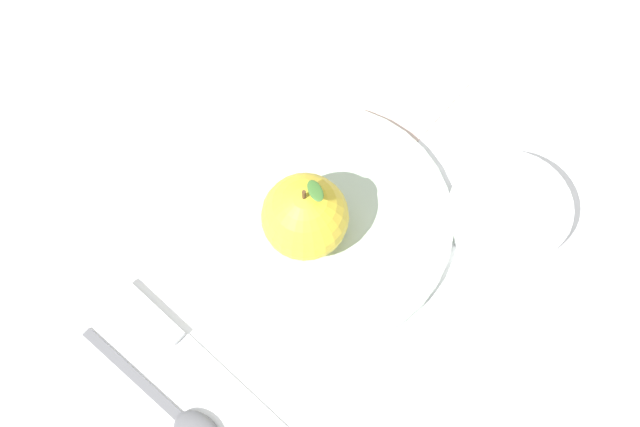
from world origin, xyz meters
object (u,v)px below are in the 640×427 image
Objects in this scene: knife at (189,348)px; linen_napkin at (386,79)px; dinner_plate at (320,218)px; side_bowl at (509,209)px; apple at (304,213)px; spoon at (182,420)px.

knife is 1.24× the size of linen_napkin.
dinner_plate is 2.24× the size of side_bowl.
knife is at bearing -146.41° from apple.
dinner_plate is 0.18m from knife.
side_bowl reaches higher than dinner_plate.
apple is at bearing 172.35° from side_bowl.
spoon is (-0.34, -0.12, -0.02)m from side_bowl.
side_bowl is 0.80× the size of spoon.
linen_napkin is (0.26, 0.25, -0.00)m from knife.
linen_napkin is (-0.07, 0.19, -0.02)m from side_bowl.
spoon reaches higher than linen_napkin.
knife is at bearing -135.86° from linen_napkin.
knife is at bearing -169.75° from side_bowl.
side_bowl reaches higher than knife.
dinner_plate is at bearing 33.74° from apple.
spoon is 0.98× the size of linen_napkin.
knife is (-0.33, -0.06, -0.02)m from side_bowl.
side_bowl is 0.20m from linen_napkin.
linen_napkin is (0.13, 0.16, -0.05)m from apple.
spoon is at bearing -103.27° from knife.
dinner_plate is 2.85× the size of apple.
dinner_plate is at bearing -125.93° from linen_napkin.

